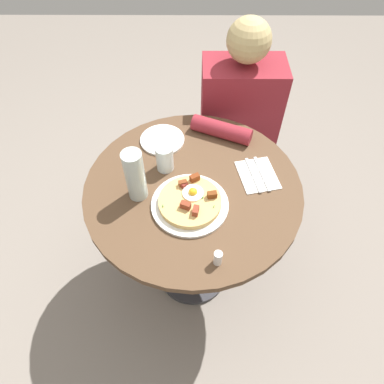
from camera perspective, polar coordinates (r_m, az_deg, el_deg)
ground_plane at (r=1.97m, az=0.17°, el=-12.84°), size 6.00×6.00×0.00m
dining_table at (r=1.48m, az=0.22°, el=-3.34°), size 0.84×0.84×0.75m
person_seated at (r=1.90m, az=7.26°, el=9.00°), size 0.43×0.48×1.14m
pizza_plate at (r=1.27m, az=-0.26°, el=-2.04°), size 0.28×0.28×0.01m
breakfast_pizza at (r=1.26m, az=-0.18°, el=-1.42°), size 0.23×0.23×0.05m
bread_plate at (r=1.51m, az=-4.81°, el=8.51°), size 0.19×0.19×0.01m
napkin at (r=1.39m, az=10.75°, el=2.76°), size 0.17×0.20×0.00m
fork at (r=1.38m, az=10.08°, el=2.77°), size 0.05×0.18×0.00m
knife at (r=1.39m, az=11.47°, el=2.99°), size 0.05×0.18×0.00m
water_glass at (r=1.36m, az=-4.41°, el=5.54°), size 0.07×0.07×0.11m
water_bottle at (r=1.24m, az=-9.21°, el=2.68°), size 0.07×0.07×0.21m
salt_shaker at (r=1.14m, az=4.36°, el=-10.72°), size 0.03×0.03×0.06m
pepper_shaker at (r=1.42m, az=-9.64°, el=5.87°), size 0.03×0.03×0.06m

